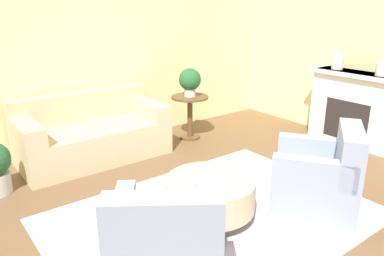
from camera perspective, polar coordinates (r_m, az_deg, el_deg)
ground_plane at (r=3.77m, az=3.33°, el=-13.46°), size 16.00×16.00×0.00m
wall_back at (r=5.55m, az=-15.06°, el=11.68°), size 9.26×0.12×2.80m
rug at (r=3.77m, az=3.33°, el=-13.40°), size 3.05×2.19×0.01m
couch at (r=5.19m, az=-14.96°, el=-1.03°), size 1.90×0.93×0.85m
armchair_left at (r=2.77m, az=-4.15°, el=-17.96°), size 1.06×1.07×0.88m
armchair_right at (r=3.92m, az=18.90°, el=-7.45°), size 1.06×1.07×0.88m
ottoman_table at (r=3.61m, az=2.76°, el=-9.97°), size 0.86×0.86×0.41m
side_table at (r=5.72m, az=-0.31°, el=2.84°), size 0.56×0.56×0.67m
fireplace at (r=5.99m, az=23.45°, el=3.02°), size 0.44×1.33×1.06m
vase_mantel_near at (r=6.03m, az=21.32°, el=9.36°), size 0.17×0.17×0.28m
vase_mantel_far at (r=5.71m, az=27.08°, el=8.01°), size 0.18×0.18×0.24m
potted_plant_on_side_table at (r=5.61m, az=-0.32°, el=7.24°), size 0.33×0.33×0.42m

